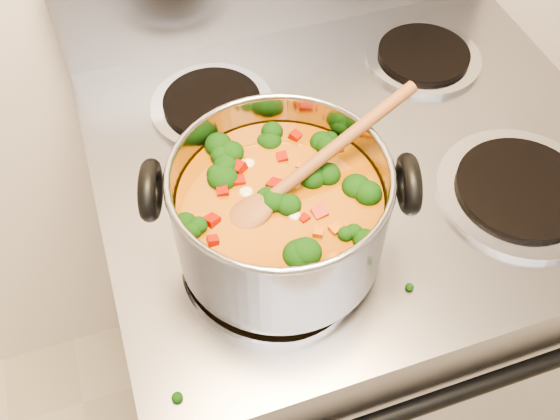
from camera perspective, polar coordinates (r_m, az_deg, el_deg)
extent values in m
cube|color=gray|center=(1.30, 5.08, -8.18)|extent=(0.76, 0.66, 0.92)
cylinder|color=black|center=(0.88, 15.37, -16.04)|extent=(0.65, 0.02, 0.02)
cylinder|color=#A5A5AD|center=(0.80, -0.67, -4.77)|extent=(0.23, 0.23, 0.01)
cylinder|color=black|center=(0.79, -0.67, -4.46)|extent=(0.18, 0.18, 0.01)
cylinder|color=#A5A5AD|center=(0.93, 21.13, 1.58)|extent=(0.23, 0.23, 0.01)
cylinder|color=black|center=(0.92, 21.27, 1.89)|extent=(0.18, 0.18, 0.01)
cylinder|color=#A5A5AD|center=(0.98, -6.20, 9.46)|extent=(0.19, 0.19, 0.01)
cylinder|color=black|center=(0.98, -6.24, 9.80)|extent=(0.15, 0.15, 0.01)
cylinder|color=#A5A5AD|center=(1.09, 12.94, 13.43)|extent=(0.19, 0.19, 0.01)
cylinder|color=black|center=(1.09, 13.02, 13.76)|extent=(0.15, 0.15, 0.01)
cylinder|color=#929198|center=(0.74, 0.00, -0.16)|extent=(0.25, 0.25, 0.14)
torus|color=#929198|center=(0.69, 0.00, 3.28)|extent=(0.26, 0.26, 0.01)
cylinder|color=#965B0D|center=(0.75, 0.00, -1.04)|extent=(0.24, 0.24, 0.10)
torus|color=black|center=(0.71, -11.75, 1.80)|extent=(0.04, 0.08, 0.08)
torus|color=black|center=(0.72, 11.66, 2.35)|extent=(0.04, 0.08, 0.08)
ellipsoid|color=black|center=(0.69, 1.71, -1.91)|extent=(0.04, 0.04, 0.03)
ellipsoid|color=black|center=(0.71, -0.18, 1.11)|extent=(0.04, 0.04, 0.03)
ellipsoid|color=black|center=(0.69, 1.16, -1.84)|extent=(0.04, 0.04, 0.03)
ellipsoid|color=black|center=(0.73, -5.97, 2.55)|extent=(0.04, 0.04, 0.03)
ellipsoid|color=black|center=(0.74, -7.91, 2.66)|extent=(0.04, 0.04, 0.03)
ellipsoid|color=black|center=(0.72, 8.23, 0.92)|extent=(0.04, 0.04, 0.03)
ellipsoid|color=black|center=(0.76, 4.65, 5.27)|extent=(0.04, 0.04, 0.03)
ellipsoid|color=black|center=(0.66, -1.33, -5.87)|extent=(0.04, 0.04, 0.03)
ellipsoid|color=black|center=(0.77, 4.07, 5.97)|extent=(0.04, 0.04, 0.03)
ellipsoid|color=black|center=(0.72, 2.78, 2.11)|extent=(0.04, 0.04, 0.03)
ellipsoid|color=black|center=(0.75, 1.71, 4.11)|extent=(0.04, 0.04, 0.03)
ellipsoid|color=#920B05|center=(0.72, -5.88, 1.11)|extent=(0.01, 0.01, 0.01)
ellipsoid|color=#920B05|center=(0.69, 3.19, -1.81)|extent=(0.01, 0.01, 0.01)
ellipsoid|color=#920B05|center=(0.69, -2.52, -1.42)|extent=(0.01, 0.01, 0.01)
ellipsoid|color=#920B05|center=(0.75, 5.94, 3.83)|extent=(0.01, 0.01, 0.01)
ellipsoid|color=#920B05|center=(0.72, 0.49, 1.29)|extent=(0.01, 0.01, 0.01)
ellipsoid|color=#920B05|center=(0.68, 3.18, -3.35)|extent=(0.01, 0.01, 0.01)
ellipsoid|color=#920B05|center=(0.69, 2.50, -1.71)|extent=(0.01, 0.01, 0.01)
ellipsoid|color=#920B05|center=(0.78, -3.87, 6.61)|extent=(0.01, 0.01, 0.01)
ellipsoid|color=#920B05|center=(0.67, -2.90, -4.20)|extent=(0.01, 0.01, 0.01)
ellipsoid|color=#920B05|center=(0.68, -5.25, -2.53)|extent=(0.01, 0.01, 0.01)
ellipsoid|color=#B54B0A|center=(0.72, 1.39, 2.24)|extent=(0.01, 0.01, 0.01)
ellipsoid|color=#B54B0A|center=(0.72, -0.25, 1.97)|extent=(0.01, 0.01, 0.01)
ellipsoid|color=#B54B0A|center=(0.67, 2.75, -4.22)|extent=(0.01, 0.01, 0.01)
ellipsoid|color=#B54B0A|center=(0.69, -3.79, -2.05)|extent=(0.01, 0.01, 0.01)
ellipsoid|color=#B54B0A|center=(0.73, 6.10, 2.45)|extent=(0.01, 0.01, 0.01)
ellipsoid|color=#B54B0A|center=(0.75, -2.09, 4.63)|extent=(0.01, 0.01, 0.01)
ellipsoid|color=#B54B0A|center=(0.74, 1.38, 4.08)|extent=(0.01, 0.01, 0.01)
ellipsoid|color=#B54B0A|center=(0.70, -0.83, 0.08)|extent=(0.01, 0.01, 0.01)
ellipsoid|color=#B54B0A|center=(0.75, -3.05, 4.18)|extent=(0.01, 0.01, 0.01)
ellipsoid|color=beige|center=(0.68, -4.94, -2.35)|extent=(0.02, 0.02, 0.01)
ellipsoid|color=beige|center=(0.73, -1.90, 3.13)|extent=(0.02, 0.02, 0.01)
ellipsoid|color=beige|center=(0.67, 1.22, -4.55)|extent=(0.02, 0.02, 0.01)
ellipsoid|color=beige|center=(0.74, 6.77, 3.13)|extent=(0.02, 0.02, 0.01)
ellipsoid|color=beige|center=(0.73, -5.73, 2.75)|extent=(0.02, 0.02, 0.01)
ellipsoid|color=brown|center=(0.70, -2.97, -0.53)|extent=(0.08, 0.06, 0.04)
cylinder|color=brown|center=(0.72, 4.80, 5.54)|extent=(0.24, 0.09, 0.08)
ellipsoid|color=black|center=(0.80, -11.06, -5.58)|extent=(0.01, 0.01, 0.01)
ellipsoid|color=black|center=(0.75, -9.55, -11.96)|extent=(0.01, 0.01, 0.01)
ellipsoid|color=black|center=(0.75, 10.63, -12.52)|extent=(0.01, 0.01, 0.01)
ellipsoid|color=black|center=(0.90, 3.10, 4.27)|extent=(0.01, 0.01, 0.01)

